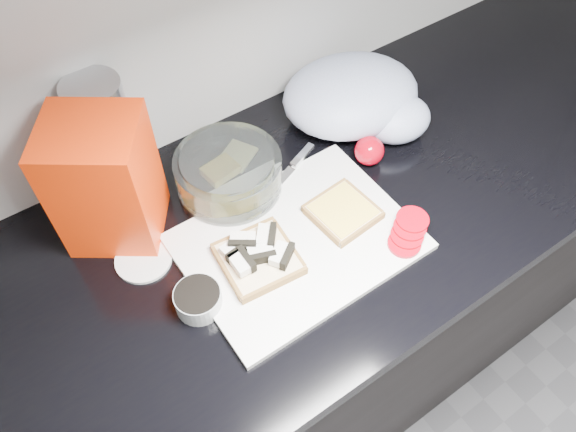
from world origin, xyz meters
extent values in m
cube|color=black|center=(0.00, 1.20, 0.43)|extent=(3.50, 0.60, 0.86)
cube|color=black|center=(0.00, 1.20, 0.88)|extent=(3.50, 0.64, 0.04)
cube|color=white|center=(-0.02, 1.14, 0.91)|extent=(0.40, 0.30, 0.01)
cube|color=beige|center=(-0.10, 1.15, 0.92)|extent=(0.14, 0.14, 0.02)
cube|color=white|center=(-0.13, 1.18, 0.94)|extent=(0.05, 0.03, 0.02)
cube|color=black|center=(-0.13, 1.18, 0.94)|extent=(0.05, 0.02, 0.02)
cube|color=white|center=(-0.11, 1.18, 0.94)|extent=(0.05, 0.05, 0.02)
cube|color=black|center=(-0.11, 1.18, 0.94)|extent=(0.04, 0.04, 0.02)
cube|color=white|center=(-0.07, 1.17, 0.94)|extent=(0.05, 0.05, 0.02)
cube|color=black|center=(-0.07, 1.17, 0.94)|extent=(0.04, 0.04, 0.02)
cube|color=white|center=(-0.14, 1.14, 0.94)|extent=(0.03, 0.04, 0.02)
cube|color=black|center=(-0.14, 1.14, 0.94)|extent=(0.01, 0.05, 0.02)
cube|color=white|center=(-0.09, 1.15, 0.94)|extent=(0.05, 0.04, 0.02)
cube|color=black|center=(-0.09, 1.15, 0.94)|extent=(0.05, 0.03, 0.02)
cube|color=white|center=(-0.07, 1.12, 0.94)|extent=(0.05, 0.05, 0.02)
cube|color=black|center=(-0.07, 1.12, 0.94)|extent=(0.05, 0.04, 0.02)
cube|color=beige|center=(0.08, 1.14, 0.92)|extent=(0.12, 0.12, 0.01)
cube|color=#FFD84B|center=(0.08, 1.14, 0.93)|extent=(0.10, 0.10, 0.00)
cylinder|color=#A70312|center=(0.13, 1.03, 0.92)|extent=(0.06, 0.06, 0.01)
cylinder|color=#A70312|center=(0.14, 1.04, 0.92)|extent=(0.06, 0.06, 0.01)
cylinder|color=#A70312|center=(0.16, 1.05, 0.92)|extent=(0.07, 0.07, 0.01)
cylinder|color=#A70312|center=(0.17, 1.05, 0.93)|extent=(0.08, 0.08, 0.01)
cube|color=silver|center=(0.00, 1.26, 0.91)|extent=(0.14, 0.07, 0.00)
cube|color=silver|center=(0.11, 1.30, 0.92)|extent=(0.07, 0.04, 0.01)
cylinder|color=#A7ACAC|center=(-0.22, 1.14, 0.92)|extent=(0.08, 0.08, 0.04)
cylinder|color=black|center=(-0.22, 1.14, 0.94)|extent=(0.07, 0.07, 0.01)
cylinder|color=silver|center=(-0.26, 1.27, 0.90)|extent=(0.13, 0.13, 0.01)
cylinder|color=silver|center=(-0.05, 1.32, 0.94)|extent=(0.20, 0.20, 0.08)
cube|color=#FFD84B|center=(-0.07, 1.32, 0.93)|extent=(0.07, 0.05, 0.04)
cube|color=#EBDC8C|center=(-0.02, 1.34, 0.92)|extent=(0.09, 0.08, 0.02)
cube|color=#FC2204|center=(-0.26, 1.36, 1.02)|extent=(0.21, 0.21, 0.24)
cylinder|color=#ABABB0|center=(-0.21, 1.46, 1.02)|extent=(0.10, 0.10, 0.24)
ellipsoid|color=silver|center=(0.26, 1.35, 0.96)|extent=(0.33, 0.29, 0.13)
ellipsoid|color=silver|center=(0.31, 1.26, 0.94)|extent=(0.16, 0.14, 0.09)
sphere|color=#A70312|center=(0.22, 1.23, 0.93)|extent=(0.06, 0.06, 0.06)
camera|label=1|loc=(-0.35, 0.69, 1.73)|focal=35.00mm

